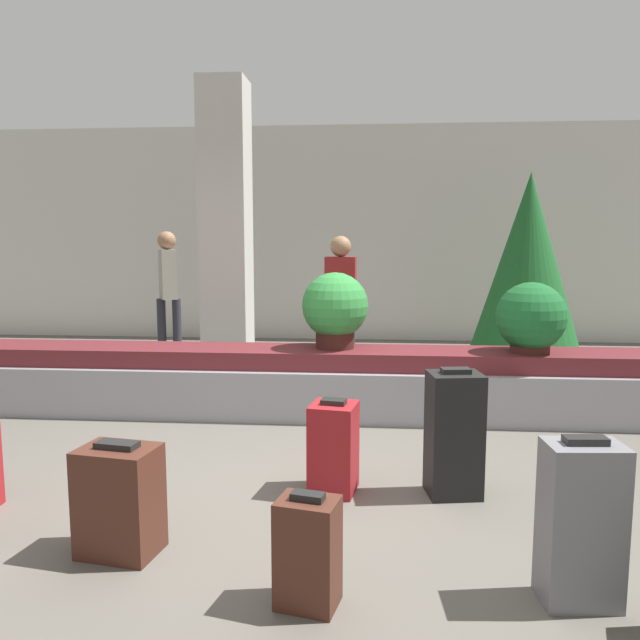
{
  "coord_description": "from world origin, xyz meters",
  "views": [
    {
      "loc": [
        0.44,
        -3.63,
        1.52
      ],
      "look_at": [
        0.0,
        1.68,
        0.83
      ],
      "focal_mm": 35.0,
      "sensor_mm": 36.0,
      "label": 1
    }
  ],
  "objects_px": {
    "suitcase_1": "(581,523)",
    "traveler_1": "(341,297)",
    "suitcase_5": "(334,447)",
    "suitcase_2": "(308,552)",
    "decorated_tree": "(528,264)",
    "potted_plant_0": "(335,309)",
    "suitcase_3": "(454,434)",
    "suitcase_0": "(119,500)",
    "traveler_0": "(168,284)",
    "pillar": "(226,232)",
    "potted_plant_1": "(531,319)"
  },
  "relations": [
    {
      "from": "pillar",
      "to": "suitcase_3",
      "type": "distance_m",
      "value": 3.91
    },
    {
      "from": "suitcase_1",
      "to": "decorated_tree",
      "type": "distance_m",
      "value": 5.16
    },
    {
      "from": "pillar",
      "to": "traveler_0",
      "type": "bearing_deg",
      "value": 136.61
    },
    {
      "from": "pillar",
      "to": "suitcase_0",
      "type": "distance_m",
      "value": 4.16
    },
    {
      "from": "decorated_tree",
      "to": "suitcase_5",
      "type": "bearing_deg",
      "value": -117.63
    },
    {
      "from": "suitcase_3",
      "to": "suitcase_5",
      "type": "bearing_deg",
      "value": 172.18
    },
    {
      "from": "suitcase_1",
      "to": "suitcase_2",
      "type": "distance_m",
      "value": 1.14
    },
    {
      "from": "suitcase_1",
      "to": "suitcase_5",
      "type": "height_order",
      "value": "suitcase_1"
    },
    {
      "from": "pillar",
      "to": "suitcase_3",
      "type": "height_order",
      "value": "pillar"
    },
    {
      "from": "pillar",
      "to": "suitcase_5",
      "type": "height_order",
      "value": "pillar"
    },
    {
      "from": "traveler_0",
      "to": "traveler_1",
      "type": "height_order",
      "value": "traveler_0"
    },
    {
      "from": "suitcase_0",
      "to": "traveler_0",
      "type": "bearing_deg",
      "value": 114.84
    },
    {
      "from": "decorated_tree",
      "to": "suitcase_0",
      "type": "bearing_deg",
      "value": -122.59
    },
    {
      "from": "traveler_0",
      "to": "traveler_1",
      "type": "relative_size",
      "value": 1.04
    },
    {
      "from": "traveler_0",
      "to": "suitcase_1",
      "type": "bearing_deg",
      "value": 7.08
    },
    {
      "from": "suitcase_0",
      "to": "pillar",
      "type": "bearing_deg",
      "value": 104.75
    },
    {
      "from": "potted_plant_0",
      "to": "suitcase_1",
      "type": "bearing_deg",
      "value": -67.04
    },
    {
      "from": "suitcase_1",
      "to": "traveler_0",
      "type": "height_order",
      "value": "traveler_0"
    },
    {
      "from": "suitcase_1",
      "to": "traveler_1",
      "type": "distance_m",
      "value": 4.22
    },
    {
      "from": "suitcase_1",
      "to": "potted_plant_1",
      "type": "bearing_deg",
      "value": 76.47
    },
    {
      "from": "suitcase_3",
      "to": "suitcase_5",
      "type": "distance_m",
      "value": 0.72
    },
    {
      "from": "suitcase_1",
      "to": "potted_plant_0",
      "type": "xyz_separation_m",
      "value": [
        -1.19,
        2.82,
        0.57
      ]
    },
    {
      "from": "potted_plant_1",
      "to": "suitcase_0",
      "type": "bearing_deg",
      "value": -135.54
    },
    {
      "from": "suitcase_5",
      "to": "traveler_0",
      "type": "height_order",
      "value": "traveler_0"
    },
    {
      "from": "suitcase_5",
      "to": "decorated_tree",
      "type": "xyz_separation_m",
      "value": [
        2.05,
        3.92,
        0.96
      ]
    },
    {
      "from": "suitcase_1",
      "to": "pillar",
      "type": "bearing_deg",
      "value": 116.34
    },
    {
      "from": "potted_plant_0",
      "to": "suitcase_3",
      "type": "bearing_deg",
      "value": -64.9
    },
    {
      "from": "suitcase_2",
      "to": "pillar",
      "type": "bearing_deg",
      "value": 120.01
    },
    {
      "from": "suitcase_1",
      "to": "suitcase_3",
      "type": "relative_size",
      "value": 0.93
    },
    {
      "from": "pillar",
      "to": "suitcase_0",
      "type": "height_order",
      "value": "pillar"
    },
    {
      "from": "suitcase_5",
      "to": "traveler_1",
      "type": "height_order",
      "value": "traveler_1"
    },
    {
      "from": "suitcase_2",
      "to": "suitcase_3",
      "type": "bearing_deg",
      "value": 70.91
    },
    {
      "from": "suitcase_5",
      "to": "suitcase_2",
      "type": "bearing_deg",
      "value": -81.86
    },
    {
      "from": "suitcase_5",
      "to": "suitcase_3",
      "type": "bearing_deg",
      "value": 10.38
    },
    {
      "from": "traveler_1",
      "to": "suitcase_0",
      "type": "bearing_deg",
      "value": -98.93
    },
    {
      "from": "pillar",
      "to": "suitcase_3",
      "type": "relative_size",
      "value": 4.15
    },
    {
      "from": "pillar",
      "to": "suitcase_1",
      "type": "distance_m",
      "value": 4.99
    },
    {
      "from": "suitcase_5",
      "to": "potted_plant_0",
      "type": "height_order",
      "value": "potted_plant_0"
    },
    {
      "from": "suitcase_2",
      "to": "suitcase_3",
      "type": "xyz_separation_m",
      "value": [
        0.75,
        1.2,
        0.14
      ]
    },
    {
      "from": "suitcase_0",
      "to": "potted_plant_1",
      "type": "bearing_deg",
      "value": 53.82
    },
    {
      "from": "suitcase_3",
      "to": "potted_plant_0",
      "type": "relative_size",
      "value": 1.17
    },
    {
      "from": "potted_plant_1",
      "to": "suitcase_1",
      "type": "bearing_deg",
      "value": -99.34
    },
    {
      "from": "suitcase_2",
      "to": "potted_plant_1",
      "type": "height_order",
      "value": "potted_plant_1"
    },
    {
      "from": "suitcase_3",
      "to": "suitcase_1",
      "type": "bearing_deg",
      "value": -79.02
    },
    {
      "from": "pillar",
      "to": "suitcase_1",
      "type": "relative_size",
      "value": 4.45
    },
    {
      "from": "suitcase_2",
      "to": "suitcase_5",
      "type": "height_order",
      "value": "suitcase_5"
    },
    {
      "from": "suitcase_3",
      "to": "traveler_1",
      "type": "height_order",
      "value": "traveler_1"
    },
    {
      "from": "suitcase_0",
      "to": "traveler_0",
      "type": "height_order",
      "value": "traveler_0"
    },
    {
      "from": "suitcase_2",
      "to": "traveler_1",
      "type": "distance_m",
      "value": 4.18
    },
    {
      "from": "suitcase_5",
      "to": "potted_plant_0",
      "type": "relative_size",
      "value": 0.87
    }
  ]
}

